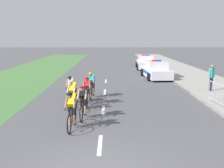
% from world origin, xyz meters
% --- Properties ---
extents(sidewalk_slab, '(4.63, 60.00, 0.12)m').
position_xyz_m(sidewalk_slab, '(7.65, 14.00, 0.06)').
color(sidewalk_slab, '#A3A099').
rests_on(sidewalk_slab, ground).
extents(kerb_edge, '(0.16, 60.00, 0.13)m').
position_xyz_m(kerb_edge, '(5.41, 14.00, 0.07)').
color(kerb_edge, '#9E9E99').
rests_on(kerb_edge, ground).
extents(grass_verge, '(7.00, 60.00, 0.01)m').
position_xyz_m(grass_verge, '(-7.52, 14.00, 0.00)').
color(grass_verge, '#4C7F42').
rests_on(grass_verge, ground).
extents(lane_markings_centre, '(0.14, 17.60, 0.01)m').
position_xyz_m(lane_markings_centre, '(0.00, 6.04, 0.00)').
color(lane_markings_centre, white).
rests_on(lane_markings_centre, ground).
extents(cyclist_lead, '(0.43, 1.72, 1.56)m').
position_xyz_m(cyclist_lead, '(-1.14, 3.47, 0.79)').
color(cyclist_lead, black).
rests_on(cyclist_lead, ground).
extents(cyclist_second, '(0.43, 1.72, 1.56)m').
position_xyz_m(cyclist_second, '(-0.84, 4.74, 0.79)').
color(cyclist_second, black).
rests_on(cyclist_second, ground).
extents(cyclist_third, '(0.45, 1.72, 1.56)m').
position_xyz_m(cyclist_third, '(-1.46, 5.90, 0.79)').
color(cyclist_third, black).
rests_on(cyclist_third, ground).
extents(cyclist_fourth, '(0.44, 1.72, 1.56)m').
position_xyz_m(cyclist_fourth, '(-0.87, 6.95, 0.79)').
color(cyclist_fourth, black).
rests_on(cyclist_fourth, ground).
extents(cyclist_fifth, '(0.44, 1.72, 1.56)m').
position_xyz_m(cyclist_fifth, '(-1.77, 7.24, 0.79)').
color(cyclist_fifth, black).
rests_on(cyclist_fifth, ground).
extents(cyclist_sixth, '(0.45, 1.72, 1.56)m').
position_xyz_m(cyclist_sixth, '(-0.73, 8.54, 0.79)').
color(cyclist_sixth, black).
rests_on(cyclist_sixth, ground).
extents(police_car_nearest, '(2.23, 4.51, 1.59)m').
position_xyz_m(police_car_nearest, '(4.28, 15.47, 0.68)').
color(police_car_nearest, white).
rests_on(police_car_nearest, ground).
extents(police_car_second, '(2.18, 4.49, 1.59)m').
position_xyz_m(police_car_second, '(4.28, 21.93, 0.68)').
color(police_car_second, white).
rests_on(police_car_second, ground).
extents(crowd_barrier_middle, '(0.61, 2.32, 1.07)m').
position_xyz_m(crowd_barrier_middle, '(5.81, 6.36, 0.65)').
color(crowd_barrier_middle, '#B7BABF').
rests_on(crowd_barrier_middle, sidewalk_slab).
extents(spectator_middle, '(0.45, 0.40, 1.68)m').
position_xyz_m(spectator_middle, '(6.77, 9.82, 1.08)').
color(spectator_middle, '#23284C').
rests_on(spectator_middle, sidewalk_slab).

